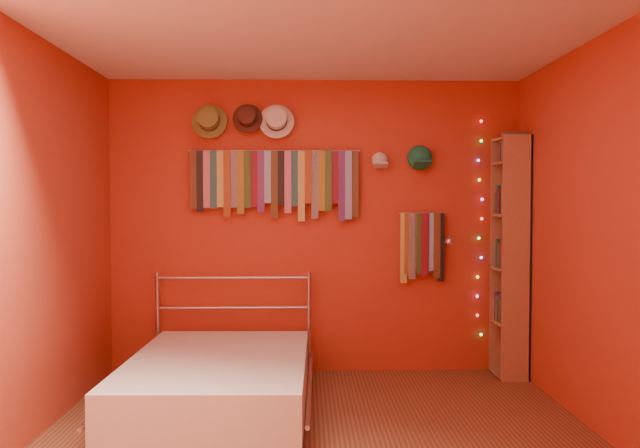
{
  "coord_description": "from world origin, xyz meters",
  "views": [
    {
      "loc": [
        -0.09,
        -3.6,
        1.46
      ],
      "look_at": [
        0.02,
        0.9,
        1.3
      ],
      "focal_mm": 35.0,
      "sensor_mm": 36.0,
      "label": 1
    }
  ],
  "objects": [
    {
      "name": "back_wall",
      "position": [
        0.0,
        1.75,
        1.25
      ],
      "size": [
        3.5,
        0.02,
        2.5
      ],
      "primitive_type": "cube",
      "color": "#AA331B",
      "rests_on": "ground"
    },
    {
      "name": "right_wall",
      "position": [
        1.75,
        0.0,
        1.25
      ],
      "size": [
        0.02,
        3.5,
        2.5
      ],
      "primitive_type": "cube",
      "color": "#AA331B",
      "rests_on": "ground"
    },
    {
      "name": "left_wall",
      "position": [
        -1.75,
        0.0,
        1.25
      ],
      "size": [
        0.02,
        3.5,
        2.5
      ],
      "primitive_type": "cube",
      "color": "#AA331B",
      "rests_on": "ground"
    },
    {
      "name": "ceiling",
      "position": [
        0.0,
        0.0,
        2.5
      ],
      "size": [
        3.5,
        3.5,
        0.02
      ],
      "primitive_type": "cube",
      "color": "white",
      "rests_on": "back_wall"
    },
    {
      "name": "tie_rack",
      "position": [
        -0.33,
        1.68,
        1.65
      ],
      "size": [
        1.45,
        0.03,
        0.6
      ],
      "color": "#B6B6BB",
      "rests_on": "back_wall"
    },
    {
      "name": "small_tie_rack",
      "position": [
        0.91,
        1.69,
        1.1
      ],
      "size": [
        0.4,
        0.03,
        0.6
      ],
      "color": "#B6B6BB",
      "rests_on": "back_wall"
    },
    {
      "name": "fedora_olive",
      "position": [
        -0.89,
        1.65,
        2.15
      ],
      "size": [
        0.3,
        0.16,
        0.29
      ],
      "rotation": [
        1.36,
        0.0,
        0.0
      ],
      "color": "olive",
      "rests_on": "back_wall"
    },
    {
      "name": "fedora_brown",
      "position": [
        -0.57,
        1.66,
        2.17
      ],
      "size": [
        0.25,
        0.14,
        0.25
      ],
      "rotation": [
        1.36,
        0.0,
        0.0
      ],
      "color": "#462219",
      "rests_on": "back_wall"
    },
    {
      "name": "fedora_white",
      "position": [
        -0.33,
        1.65,
        2.15
      ],
      "size": [
        0.3,
        0.16,
        0.29
      ],
      "rotation": [
        1.36,
        0.0,
        0.0
      ],
      "color": "silver",
      "rests_on": "back_wall"
    },
    {
      "name": "cap_white",
      "position": [
        0.55,
        1.7,
        1.81
      ],
      "size": [
        0.16,
        0.2,
        0.16
      ],
      "color": "silver",
      "rests_on": "back_wall"
    },
    {
      "name": "cap_green",
      "position": [
        0.89,
        1.7,
        1.83
      ],
      "size": [
        0.2,
        0.25,
        0.2
      ],
      "color": "#197452",
      "rests_on": "back_wall"
    },
    {
      "name": "fairy_lights",
      "position": [
        1.41,
        1.71,
        1.23
      ],
      "size": [
        0.06,
        0.02,
        1.86
      ],
      "color": "#FF3333",
      "rests_on": "back_wall"
    },
    {
      "name": "reading_lamp",
      "position": [
        1.1,
        1.53,
        1.13
      ],
      "size": [
        0.07,
        0.28,
        0.08
      ],
      "color": "#B6B6BB",
      "rests_on": "back_wall"
    },
    {
      "name": "bookshelf",
      "position": [
        1.66,
        1.53,
        1.02
      ],
      "size": [
        0.25,
        0.34,
        2.0
      ],
      "color": "#8E5C40",
      "rests_on": "ground"
    },
    {
      "name": "bed",
      "position": [
        -0.69,
        0.74,
        0.2
      ],
      "size": [
        1.35,
        1.81,
        0.87
      ],
      "rotation": [
        0.0,
        0.0,
        -0.02
      ],
      "color": "#B6B6BB",
      "rests_on": "ground"
    }
  ]
}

